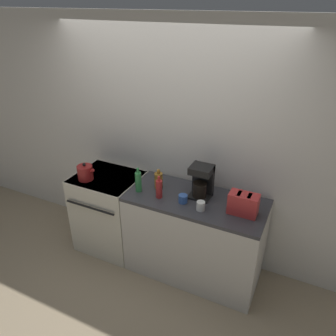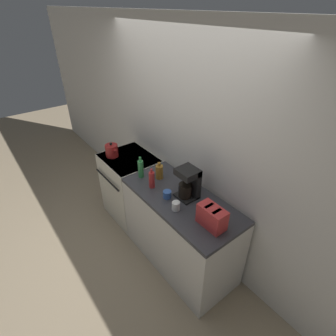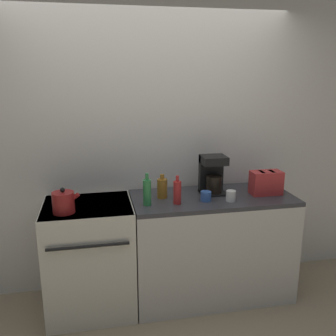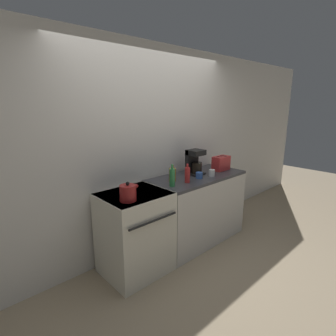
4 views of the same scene
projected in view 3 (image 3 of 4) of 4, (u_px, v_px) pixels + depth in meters
The scene contains 12 objects.
ground_plane at pixel (163, 321), 3.05m from camera, with size 12.00×12.00×0.00m, color tan.
wall_back at pixel (149, 149), 3.38m from camera, with size 8.00×0.05×2.60m.
stove at pixel (90, 256), 3.12m from camera, with size 0.71×0.65×0.94m.
counter_block at pixel (211, 246), 3.33m from camera, with size 1.39×0.63×0.94m.
kettle at pixel (64, 202), 2.81m from camera, with size 0.21×0.17×0.20m.
toaster at pixel (266, 183), 3.24m from camera, with size 0.27×0.14×0.20m.
coffee_maker at pixel (213, 174), 3.25m from camera, with size 0.21×0.20×0.34m.
bottle_green at pixel (147, 192), 2.97m from camera, with size 0.06×0.06×0.26m.
bottle_red at pixel (177, 192), 3.00m from camera, with size 0.06×0.06×0.23m.
bottle_amber at pixel (162, 188), 3.15m from camera, with size 0.09×0.09×0.20m.
cup_blue at pixel (206, 196), 3.08m from camera, with size 0.09×0.09×0.08m.
cup_white at pixel (231, 196), 3.08m from camera, with size 0.08×0.08×0.09m.
Camera 3 is at (-0.49, -2.60, 1.97)m, focal length 40.00 mm.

